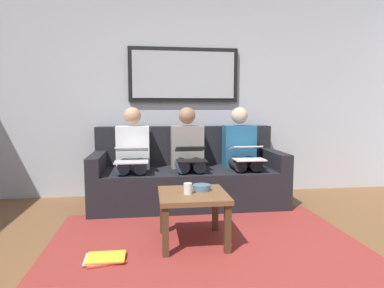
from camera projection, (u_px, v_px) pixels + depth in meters
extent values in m
cube|color=#B7BCC6|center=(183.00, 95.00, 4.35)|extent=(6.00, 0.12, 2.60)
cube|color=maroon|center=(205.00, 244.00, 2.77)|extent=(2.60, 1.80, 0.01)
cube|color=black|center=(188.00, 186.00, 3.93)|extent=(2.20, 0.90, 0.42)
cube|color=black|center=(185.00, 145.00, 4.22)|extent=(2.20, 0.20, 0.48)
cube|color=black|center=(272.00, 159.00, 4.03)|extent=(0.14, 0.90, 0.20)
cube|color=black|center=(98.00, 162.00, 3.76)|extent=(0.14, 0.90, 0.20)
cube|color=black|center=(184.00, 75.00, 4.24)|extent=(1.40, 0.04, 0.69)
cube|color=#B2B7BC|center=(184.00, 75.00, 4.21)|extent=(1.30, 0.01, 0.59)
cube|color=brown|center=(193.00, 195.00, 2.76)|extent=(0.56, 0.56, 0.04)
cube|color=#4C331E|center=(228.00, 229.00, 2.58)|extent=(0.05, 0.05, 0.39)
cube|color=#4C331E|center=(166.00, 232.00, 2.51)|extent=(0.05, 0.05, 0.39)
cube|color=#4C331E|center=(215.00, 210.00, 3.05)|extent=(0.05, 0.05, 0.39)
cube|color=#4C331E|center=(163.00, 212.00, 2.99)|extent=(0.05, 0.05, 0.39)
cylinder|color=silver|center=(188.00, 189.00, 2.71)|extent=(0.07, 0.07, 0.09)
cylinder|color=slate|center=(202.00, 188.00, 2.83)|extent=(0.15, 0.15, 0.05)
cube|color=#235B84|center=(239.00, 146.00, 4.06)|extent=(0.38, 0.22, 0.50)
sphere|color=beige|center=(239.00, 116.00, 4.02)|extent=(0.20, 0.20, 0.20)
cylinder|color=#232328|center=(251.00, 163.00, 3.88)|extent=(0.14, 0.42, 0.14)
cylinder|color=#232328|center=(236.00, 163.00, 3.86)|extent=(0.14, 0.42, 0.14)
cylinder|color=#232328|center=(256.00, 191.00, 3.71)|extent=(0.11, 0.11, 0.42)
cylinder|color=#232328|center=(241.00, 191.00, 3.68)|extent=(0.11, 0.11, 0.42)
cube|color=white|center=(249.00, 159.00, 3.66)|extent=(0.34, 0.23, 0.01)
cube|color=white|center=(246.00, 147.00, 3.78)|extent=(0.34, 0.23, 0.06)
cube|color=#A5C6EA|center=(246.00, 147.00, 3.77)|extent=(0.30, 0.20, 0.05)
cube|color=gray|center=(187.00, 147.00, 3.98)|extent=(0.38, 0.22, 0.50)
sphere|color=#997051|center=(187.00, 116.00, 3.94)|extent=(0.20, 0.20, 0.20)
cylinder|color=#384256|center=(197.00, 164.00, 3.80)|extent=(0.14, 0.42, 0.14)
cylinder|color=#384256|center=(181.00, 165.00, 3.78)|extent=(0.14, 0.42, 0.14)
cylinder|color=#384256|center=(200.00, 193.00, 3.62)|extent=(0.11, 0.11, 0.42)
cylinder|color=#384256|center=(183.00, 193.00, 3.60)|extent=(0.11, 0.11, 0.42)
cube|color=black|center=(192.00, 161.00, 3.57)|extent=(0.32, 0.22, 0.01)
cube|color=black|center=(190.00, 149.00, 3.70)|extent=(0.32, 0.21, 0.08)
cube|color=#A5C6EA|center=(190.00, 149.00, 3.70)|extent=(0.29, 0.18, 0.06)
cube|color=silver|center=(133.00, 147.00, 3.89)|extent=(0.38, 0.22, 0.50)
sphere|color=tan|center=(132.00, 116.00, 3.85)|extent=(0.20, 0.20, 0.20)
cylinder|color=#384256|center=(141.00, 165.00, 3.72)|extent=(0.14, 0.42, 0.14)
cylinder|color=#384256|center=(124.00, 166.00, 3.69)|extent=(0.14, 0.42, 0.14)
cylinder|color=#384256|center=(141.00, 195.00, 3.54)|extent=(0.11, 0.11, 0.42)
cylinder|color=#384256|center=(123.00, 195.00, 3.52)|extent=(0.11, 0.11, 0.42)
cube|color=silver|center=(131.00, 162.00, 3.49)|extent=(0.35, 0.23, 0.01)
cube|color=silver|center=(132.00, 149.00, 3.62)|extent=(0.35, 0.23, 0.07)
cube|color=#A5C6EA|center=(132.00, 149.00, 3.62)|extent=(0.32, 0.20, 0.06)
cube|color=red|center=(106.00, 260.00, 2.46)|extent=(0.32, 0.25, 0.01)
cube|color=white|center=(104.00, 258.00, 2.47)|extent=(0.29, 0.21, 0.01)
cube|color=yellow|center=(106.00, 257.00, 2.46)|extent=(0.28, 0.20, 0.01)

